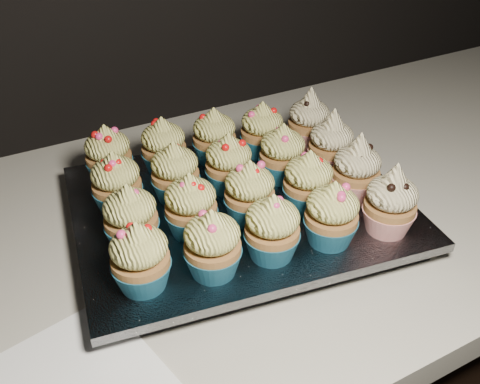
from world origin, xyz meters
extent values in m
cube|color=beige|center=(0.00, 1.70, 0.88)|extent=(2.44, 0.64, 0.04)
cube|color=black|center=(0.19, 1.67, 0.91)|extent=(0.43, 0.35, 0.02)
cube|color=silver|center=(0.19, 1.67, 0.93)|extent=(0.47, 0.39, 0.01)
cone|color=#1B6281|center=(0.02, 1.58, 0.95)|extent=(0.06, 0.06, 0.03)
ellipsoid|color=#E9E476|center=(0.02, 1.58, 0.99)|extent=(0.06, 0.06, 0.04)
cone|color=#E9E476|center=(0.02, 1.58, 1.01)|extent=(0.03, 0.03, 0.02)
cone|color=#1B6281|center=(0.10, 1.57, 0.95)|extent=(0.06, 0.06, 0.03)
ellipsoid|color=#E9E476|center=(0.10, 1.57, 0.99)|extent=(0.06, 0.06, 0.04)
cone|color=#E9E476|center=(0.10, 1.57, 1.01)|extent=(0.03, 0.03, 0.02)
cone|color=#1B6281|center=(0.17, 1.56, 0.95)|extent=(0.06, 0.06, 0.03)
ellipsoid|color=#E9E476|center=(0.17, 1.56, 0.99)|extent=(0.06, 0.06, 0.04)
cone|color=#E9E476|center=(0.17, 1.56, 1.01)|extent=(0.03, 0.03, 0.02)
cone|color=#1B6281|center=(0.24, 1.55, 0.95)|extent=(0.06, 0.06, 0.03)
ellipsoid|color=#E9E476|center=(0.24, 1.55, 0.99)|extent=(0.06, 0.06, 0.04)
cone|color=#E9E476|center=(0.24, 1.55, 1.01)|extent=(0.03, 0.03, 0.02)
cone|color=red|center=(0.31, 1.53, 0.95)|extent=(0.06, 0.06, 0.03)
ellipsoid|color=beige|center=(0.31, 1.53, 0.99)|extent=(0.06, 0.06, 0.04)
cone|color=beige|center=(0.31, 1.53, 1.02)|extent=(0.03, 0.03, 0.03)
cone|color=#1B6281|center=(0.04, 1.65, 0.95)|extent=(0.06, 0.06, 0.03)
ellipsoid|color=#E9E476|center=(0.04, 1.65, 0.99)|extent=(0.06, 0.06, 0.04)
cone|color=#E9E476|center=(0.04, 1.65, 1.01)|extent=(0.03, 0.03, 0.02)
cone|color=#1B6281|center=(0.11, 1.64, 0.95)|extent=(0.06, 0.06, 0.03)
ellipsoid|color=#E9E476|center=(0.11, 1.64, 0.99)|extent=(0.06, 0.06, 0.04)
cone|color=#E9E476|center=(0.11, 1.64, 1.01)|extent=(0.03, 0.03, 0.02)
cone|color=#1B6281|center=(0.18, 1.63, 0.95)|extent=(0.06, 0.06, 0.03)
ellipsoid|color=#E9E476|center=(0.18, 1.63, 0.99)|extent=(0.06, 0.06, 0.04)
cone|color=#E9E476|center=(0.18, 1.63, 1.01)|extent=(0.03, 0.03, 0.02)
cone|color=#1B6281|center=(0.26, 1.62, 0.95)|extent=(0.06, 0.06, 0.03)
ellipsoid|color=#E9E476|center=(0.26, 1.62, 0.99)|extent=(0.06, 0.06, 0.04)
cone|color=#E9E476|center=(0.26, 1.62, 1.01)|extent=(0.03, 0.03, 0.02)
cone|color=red|center=(0.32, 1.61, 0.95)|extent=(0.06, 0.06, 0.03)
ellipsoid|color=beige|center=(0.32, 1.61, 0.99)|extent=(0.06, 0.06, 0.04)
cone|color=beige|center=(0.32, 1.61, 1.02)|extent=(0.03, 0.03, 0.03)
cone|color=#1B6281|center=(0.04, 1.73, 0.95)|extent=(0.06, 0.06, 0.03)
ellipsoid|color=#E9E476|center=(0.04, 1.73, 0.99)|extent=(0.06, 0.06, 0.04)
cone|color=#E9E476|center=(0.04, 1.73, 1.01)|extent=(0.03, 0.03, 0.02)
cone|color=#1B6281|center=(0.12, 1.72, 0.95)|extent=(0.06, 0.06, 0.03)
ellipsoid|color=#E9E476|center=(0.12, 1.72, 0.99)|extent=(0.06, 0.06, 0.04)
cone|color=#E9E476|center=(0.12, 1.72, 1.01)|extent=(0.03, 0.03, 0.02)
cone|color=#1B6281|center=(0.19, 1.70, 0.95)|extent=(0.06, 0.06, 0.03)
ellipsoid|color=#E9E476|center=(0.19, 1.70, 0.99)|extent=(0.06, 0.06, 0.04)
cone|color=#E9E476|center=(0.19, 1.70, 1.01)|extent=(0.03, 0.03, 0.02)
cone|color=#1B6281|center=(0.26, 1.69, 0.95)|extent=(0.06, 0.06, 0.03)
ellipsoid|color=#E9E476|center=(0.26, 1.69, 0.99)|extent=(0.06, 0.06, 0.04)
cone|color=#E9E476|center=(0.26, 1.69, 1.01)|extent=(0.03, 0.03, 0.02)
cone|color=red|center=(0.34, 1.68, 0.95)|extent=(0.06, 0.06, 0.03)
ellipsoid|color=beige|center=(0.34, 1.68, 0.99)|extent=(0.06, 0.06, 0.04)
cone|color=beige|center=(0.34, 1.68, 1.02)|extent=(0.03, 0.03, 0.03)
cone|color=#1B6281|center=(0.06, 1.80, 0.95)|extent=(0.06, 0.06, 0.03)
ellipsoid|color=#E9E476|center=(0.06, 1.80, 0.99)|extent=(0.06, 0.06, 0.04)
cone|color=#E9E476|center=(0.06, 1.80, 1.01)|extent=(0.03, 0.03, 0.02)
cone|color=#1B6281|center=(0.13, 1.79, 0.95)|extent=(0.06, 0.06, 0.03)
ellipsoid|color=#E9E476|center=(0.13, 1.79, 0.99)|extent=(0.06, 0.06, 0.04)
cone|color=#E9E476|center=(0.13, 1.79, 1.01)|extent=(0.03, 0.03, 0.02)
cone|color=#1B6281|center=(0.20, 1.78, 0.95)|extent=(0.06, 0.06, 0.03)
ellipsoid|color=#E9E476|center=(0.20, 1.78, 0.99)|extent=(0.06, 0.06, 0.04)
cone|color=#E9E476|center=(0.20, 1.78, 1.01)|extent=(0.03, 0.03, 0.02)
cone|color=#1B6281|center=(0.27, 1.76, 0.95)|extent=(0.06, 0.06, 0.03)
ellipsoid|color=#E9E476|center=(0.27, 1.76, 0.99)|extent=(0.06, 0.06, 0.04)
cone|color=#E9E476|center=(0.27, 1.76, 1.01)|extent=(0.03, 0.03, 0.02)
cone|color=red|center=(0.35, 1.75, 0.95)|extent=(0.06, 0.06, 0.03)
ellipsoid|color=beige|center=(0.35, 1.75, 0.99)|extent=(0.06, 0.06, 0.04)
cone|color=beige|center=(0.35, 1.75, 1.02)|extent=(0.03, 0.03, 0.03)
camera|label=1|loc=(-0.08, 1.17, 1.34)|focal=40.00mm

